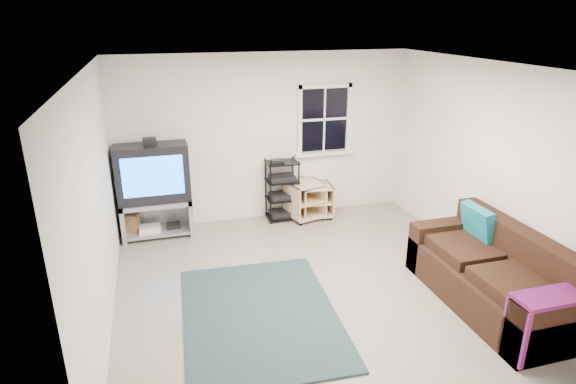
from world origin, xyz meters
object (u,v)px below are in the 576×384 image
object	(u,v)px
side_table_right	(316,198)
sofa	(494,277)
tv_unit	(154,183)
side_table_left	(303,198)
av_rack	(282,194)

from	to	relation	value
side_table_right	sofa	world-z (taller)	sofa
tv_unit	side_table_left	bearing A→B (deg)	0.91
av_rack	side_table_right	distance (m)	0.57
sofa	tv_unit	bearing A→B (deg)	140.70
tv_unit	av_rack	xyz separation A→B (m)	(1.94, 0.08, -0.39)
side_table_right	sofa	size ratio (longest dim) A/B	0.27
av_rack	sofa	distance (m)	3.44
tv_unit	side_table_right	size ratio (longest dim) A/B	2.66
tv_unit	sofa	distance (m)	4.67
tv_unit	side_table_left	distance (m)	2.34
side_table_left	sofa	world-z (taller)	sofa
av_rack	sofa	world-z (taller)	av_rack
side_table_left	av_rack	bearing A→B (deg)	173.51
av_rack	side_table_right	xyz separation A→B (m)	(0.56, -0.04, -0.12)
tv_unit	side_table_left	size ratio (longest dim) A/B	2.36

